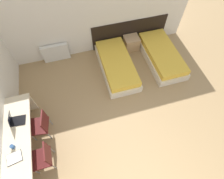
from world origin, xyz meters
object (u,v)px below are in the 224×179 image
Objects in this scene: bed_near_door at (161,55)px; laptop at (15,120)px; nightstand at (131,43)px; chair_near_notebook at (43,157)px; bed_near_window at (117,65)px; chair_near_laptop at (41,125)px.

bed_near_door is 5.99× the size of laptop.
chair_near_notebook is (-3.02, -2.98, 0.27)m from nightstand.
bed_near_window is 5.99× the size of laptop.
chair_near_notebook is (0.00, -0.74, 0.00)m from chair_near_laptop.
chair_near_laptop is at bearing -158.92° from bed_near_door.
chair_near_notebook is (-3.77, -2.19, 0.29)m from bed_near_door.
nightstand is 1.44× the size of laptop.
bed_near_window is 1.00× the size of bed_near_door.
chair_near_laptop is (-3.77, -1.45, 0.29)m from bed_near_door.
chair_near_notebook reaches higher than bed_near_window.
bed_near_door is 4.16× the size of nightstand.
nightstand is 0.54× the size of chair_near_laptop.
laptop reaches higher than bed_near_window.
laptop is at bearing 174.27° from chair_near_laptop.
nightstand is at bearing 36.18° from laptop.
bed_near_window is 3.18m from chair_near_notebook.
bed_near_window is at bearing 40.83° from chair_near_laptop.
bed_near_door is 2.26× the size of chair_near_notebook.
nightstand is 4.10m from laptop.
bed_near_window is 2.26× the size of chair_near_notebook.
chair_near_notebook is 1.00m from laptop.
bed_near_window is 1.08m from nightstand.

